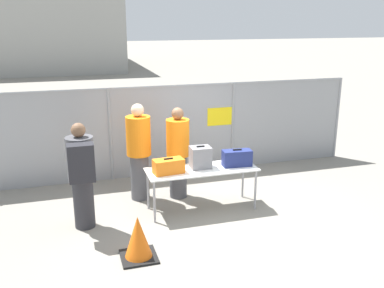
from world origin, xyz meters
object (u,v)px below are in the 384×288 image
Objects in this scene: traveler_hooded at (82,173)px; security_worker_near at (178,152)px; suitcase_grey at (200,157)px; suitcase_orange at (169,166)px; inspection_table at (202,172)px; security_worker_far at (139,151)px; suitcase_navy at (237,158)px; traffic_cone at (138,239)px; utility_trailer at (210,133)px.

security_worker_near is at bearing 20.23° from traveler_hooded.
suitcase_orange is at bearing -169.87° from suitcase_grey.
security_worker_far is at bearing 140.78° from inspection_table.
suitcase_navy is (1.26, 0.02, 0.02)m from suitcase_orange.
security_worker_near is at bearing 142.89° from suitcase_navy.
traffic_cone is at bearing -136.34° from inspection_table.
suitcase_navy reaches higher than traffic_cone.
utility_trailer is (0.77, 3.65, -0.52)m from suitcase_navy.
suitcase_navy is 1.82m from security_worker_far.
suitcase_navy reaches higher than inspection_table.
suitcase_grey reaches higher than suitcase_navy.
traveler_hooded is (-2.70, -0.13, 0.06)m from suitcase_navy.
suitcase_navy is 0.31× the size of security_worker_near.
suitcase_orange is 0.16× the size of utility_trailer.
suitcase_orange is 1.01× the size of suitcase_navy.
suitcase_navy is (0.66, -0.09, -0.05)m from suitcase_grey.
inspection_table is 0.64m from suitcase_orange.
suitcase_orange is at bearing 0.05° from traveler_hooded.
suitcase_orange is 1.59m from traffic_cone.
security_worker_near is 0.51× the size of utility_trailer.
suitcase_navy reaches higher than utility_trailer.
traveler_hooded is 5.16m from utility_trailer.
suitcase_orange is 0.62m from suitcase_grey.
suitcase_grey reaches higher than utility_trailer.
traffic_cone is at bearing -119.47° from utility_trailer.
traffic_cone is (-0.76, -1.26, -0.59)m from suitcase_orange.
suitcase_navy is 2.70m from traveler_hooded.
suitcase_navy is 0.83× the size of traffic_cone.
inspection_table is at bearing 43.66° from traffic_cone.
security_worker_far is (-0.71, 0.13, 0.05)m from security_worker_near.
suitcase_navy is at bearing -1.55° from traveler_hooded.
traveler_hooded is 1.97m from security_worker_near.
suitcase_orange is at bearing -179.00° from suitcase_navy.
suitcase_orange reaches higher than traffic_cone.
security_worker_near is at bearing -119.48° from utility_trailer.
inspection_table is 3.04× the size of traffic_cone.
security_worker_far is (-0.36, 0.84, 0.06)m from suitcase_orange.
security_worker_near is at bearing 63.51° from suitcase_orange.
utility_trailer is at bearing 60.53° from traffic_cone.
utility_trailer is at bearing 43.13° from traveler_hooded.
utility_trailer is (3.47, 3.78, -0.57)m from traveler_hooded.
security_worker_far is at bearing 153.33° from suitcase_navy.
inspection_table is at bearing 110.95° from security_worker_near.
suitcase_grey is 0.12× the size of utility_trailer.
traveler_hooded is at bearing -132.50° from utility_trailer.
traveler_hooded is (-1.44, -0.11, 0.08)m from suitcase_orange.
suitcase_navy is 2.47m from traffic_cone.
inspection_table is 3.65× the size of suitcase_navy.
suitcase_orange is 0.31× the size of security_worker_near.
suitcase_navy reaches higher than suitcase_orange.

